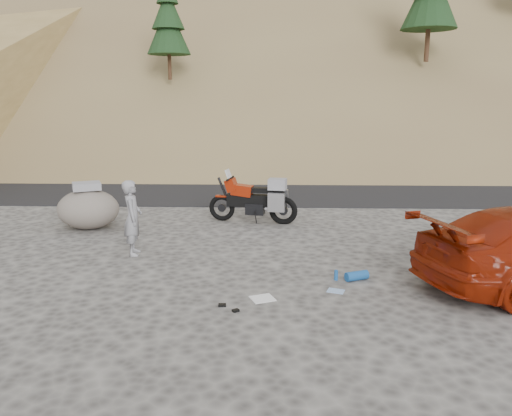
{
  "coord_description": "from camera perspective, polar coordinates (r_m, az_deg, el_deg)",
  "views": [
    {
      "loc": [
        0.73,
        -9.73,
        3.34
      ],
      "look_at": [
        0.4,
        0.91,
        1.0
      ],
      "focal_mm": 35.0,
      "sensor_mm": 36.0,
      "label": 1
    }
  ],
  "objects": [
    {
      "name": "gear_bottle",
      "position": [
        9.57,
        9.14,
        -7.59
      ],
      "size": [
        0.09,
        0.09,
        0.19
      ],
      "primitive_type": "cylinder",
      "rotation": [
        0.0,
        0.0,
        0.34
      ],
      "color": "#184E93",
      "rests_on": "ground"
    },
    {
      "name": "ground",
      "position": [
        10.31,
        -2.37,
        -6.52
      ],
      "size": [
        140.0,
        140.0,
        0.0
      ],
      "primitive_type": "plane",
      "color": "#3F3C3A",
      "rests_on": "ground"
    },
    {
      "name": "man",
      "position": [
        11.32,
        -13.7,
        -5.14
      ],
      "size": [
        0.5,
        0.66,
        1.64
      ],
      "primitive_type": "imported",
      "rotation": [
        0.0,
        0.0,
        1.75
      ],
      "color": "gray",
      "rests_on": "ground"
    },
    {
      "name": "gear_glove_a",
      "position": [
        8.38,
        -3.89,
        -11.01
      ],
      "size": [
        0.13,
        0.1,
        0.04
      ],
      "primitive_type": "cube",
      "rotation": [
        0.0,
        0.0,
        0.06
      ],
      "color": "black",
      "rests_on": "ground"
    },
    {
      "name": "road",
      "position": [
        19.04,
        -0.43,
        2.3
      ],
      "size": [
        120.0,
        7.0,
        0.05
      ],
      "primitive_type": "cube",
      "color": "black",
      "rests_on": "ground"
    },
    {
      "name": "gear_white_cloth",
      "position": [
        8.64,
        0.74,
        -10.3
      ],
      "size": [
        0.49,
        0.46,
        0.01
      ],
      "primitive_type": "cube",
      "rotation": [
        0.0,
        0.0,
        0.4
      ],
      "color": "white",
      "rests_on": "ground"
    },
    {
      "name": "boulder",
      "position": [
        13.72,
        -18.62,
        -0.07
      ],
      "size": [
        1.84,
        1.66,
        1.21
      ],
      "rotation": [
        0.0,
        0.0,
        0.22
      ],
      "color": "#5A544D",
      "rests_on": "ground"
    },
    {
      "name": "hillside",
      "position": [
        51.2,
        0.96,
        21.11
      ],
      "size": [
        120.0,
        73.0,
        46.72
      ],
      "color": "brown",
      "rests_on": "ground"
    },
    {
      "name": "gear_blue_cloth",
      "position": [
        9.07,
        9.11,
        -9.34
      ],
      "size": [
        0.35,
        0.3,
        0.01
      ],
      "primitive_type": "cube",
      "rotation": [
        0.0,
        0.0,
        -0.34
      ],
      "color": "#8AA9D5",
      "rests_on": "ground"
    },
    {
      "name": "gear_blue_mat",
      "position": [
        9.63,
        11.44,
        -7.6
      ],
      "size": [
        0.48,
        0.33,
        0.18
      ],
      "primitive_type": "cylinder",
      "rotation": [
        0.0,
        1.57,
        0.4
      ],
      "color": "#184E93",
      "rests_on": "ground"
    },
    {
      "name": "motorcycle",
      "position": [
        13.6,
        0.07,
        0.92
      ],
      "size": [
        2.47,
        0.97,
        1.48
      ],
      "rotation": [
        0.0,
        0.0,
        -0.18
      ],
      "color": "black",
      "rests_on": "ground"
    },
    {
      "name": "gear_glove_b",
      "position": [
        8.17,
        -2.34,
        -11.62
      ],
      "size": [
        0.13,
        0.12,
        0.04
      ],
      "primitive_type": "cube",
      "rotation": [
        0.0,
        0.0,
        0.6
      ],
      "color": "black",
      "rests_on": "ground"
    }
  ]
}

